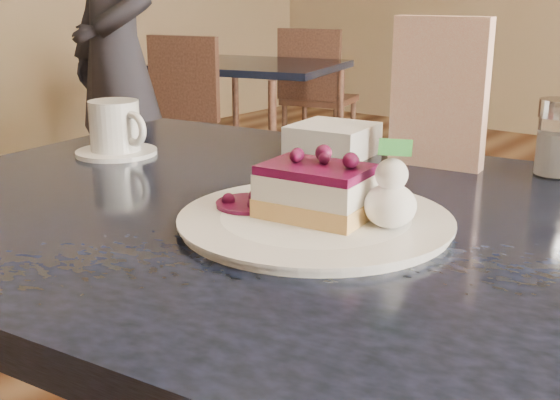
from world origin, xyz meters
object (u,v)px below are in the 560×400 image
Objects in this scene: coffee_set at (116,131)px; patron at (116,55)px; bg_table_far_left at (252,175)px; main_table at (334,275)px; dessert_plate at (315,221)px; cheesecake_slice at (316,191)px.

patron is (-1.62, 1.30, -0.05)m from coffee_set.
patron is (0.00, -0.94, 0.76)m from bg_table_far_left.
main_table is 0.87× the size of patron.
bg_table_far_left is (-2.12, 2.28, -0.67)m from main_table.
dessert_plate reaches higher than bg_table_far_left.
main_table is at bearing -5.15° from coffee_set.
main_table is 0.82× the size of bg_table_far_left.
cheesecake_slice is at bearing -62.63° from bg_table_far_left.
coffee_set is 2.07m from patron.
dessert_plate is 3.24m from bg_table_far_left.
patron is at bearing 140.10° from main_table.
bg_table_far_left is (-2.12, 2.33, -0.76)m from dessert_plate.
coffee_set is at bearing -28.10° from patron.
coffee_set is (-0.50, 0.10, -0.00)m from cheesecake_slice.
dessert_plate is at bearing -62.63° from bg_table_far_left.
main_table is 2.51m from patron.
main_table is at bearing 90.00° from cheesecake_slice.
dessert_plate is 2.32× the size of cheesecake_slice.
dessert_plate is (0.01, -0.05, 0.09)m from main_table.
main_table is 3.18m from bg_table_far_left.
cheesecake_slice is 3.25m from bg_table_far_left.
cheesecake_slice reaches higher than dessert_plate.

